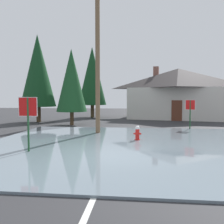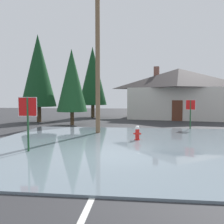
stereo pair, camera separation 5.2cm
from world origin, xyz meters
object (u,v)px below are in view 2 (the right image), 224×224
Objects in this scene: stop_sign_near at (28,113)px; house at (178,93)px; utility_pole at (98,52)px; pine_tree_short_left at (72,80)px; stop_sign_far at (191,109)px; fire_hydrant at (137,134)px; pine_tree_tall_left at (93,76)px; pine_tree_mid_left at (38,71)px.

stop_sign_near is 19.57m from house.
utility_pole is 5.56m from pine_tree_short_left.
utility_pole reaches higher than stop_sign_far.
fire_hydrant is 9.22m from pine_tree_short_left.
pine_tree_short_left is at bearing 95.66° from stop_sign_near.
pine_tree_tall_left is at bearing 102.47° from utility_pole.
stop_sign_near reaches higher than fire_hydrant.
stop_sign_near is 5.59m from fire_hydrant.
pine_tree_mid_left is (-4.72, 11.95, 3.09)m from stop_sign_near.
pine_tree_tall_left reaches higher than house.
stop_sign_near is 2.86× the size of fire_hydrant.
pine_tree_tall_left is 0.99× the size of pine_tree_mid_left.
pine_tree_mid_left is 4.40m from pine_tree_short_left.
stop_sign_far reaches higher than fire_hydrant.
pine_tree_short_left is at bearing 168.56° from stop_sign_far.
pine_tree_tall_left reaches higher than stop_sign_near.
pine_tree_tall_left is (-2.70, 12.19, -0.34)m from utility_pole.
fire_hydrant is at bearing -51.22° from pine_tree_short_left.
pine_tree_short_left reaches higher than stop_sign_near.
pine_tree_mid_left reaches higher than stop_sign_near.
stop_sign_far is at bearing 23.49° from utility_pole.
stop_sign_far is (6.15, 2.67, -3.54)m from utility_pole.
house is 14.68m from pine_tree_mid_left.
pine_tree_mid_left is at bearing -157.74° from house.
pine_tree_tall_left is (-9.49, 0.11, 1.88)m from house.
pine_tree_short_left reaches higher than house.
pine_tree_short_left is (-0.24, -7.68, -1.03)m from pine_tree_tall_left.
pine_tree_tall_left is at bearing 109.71° from fire_hydrant.
house reaches higher than stop_sign_far.
utility_pole is 1.22× the size of pine_tree_tall_left.
pine_tree_mid_left is (-6.68, 6.57, -0.31)m from utility_pole.
pine_tree_mid_left is (-12.83, 3.89, 3.23)m from stop_sign_far.
stop_sign_far is at bearing 52.89° from fire_hydrant.
pine_tree_mid_left reaches higher than stop_sign_far.
house is at bearing 22.26° from pine_tree_mid_left.
pine_tree_short_left is (-2.94, 4.52, -1.37)m from utility_pole.
utility_pole reaches higher than stop_sign_near.
stop_sign_far is 13.39m from pine_tree_tall_left.
stop_sign_near is at bearing -116.61° from house.
pine_tree_mid_left reaches higher than fire_hydrant.
fire_hydrant is 6.22m from stop_sign_far.
stop_sign_far is at bearing -16.88° from pine_tree_mid_left.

